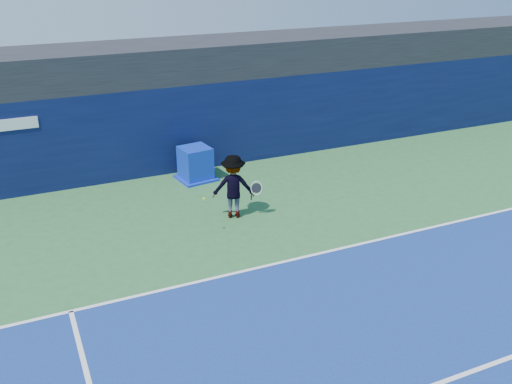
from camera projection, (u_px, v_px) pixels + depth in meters
ground at (344, 331)px, 11.64m from camera, size 80.00×80.00×0.00m
baseline at (279, 263)px, 14.15m from camera, size 24.00×0.10×0.01m
stadium_band at (173, 60)px, 19.86m from camera, size 36.00×3.00×1.20m
back_wall_assembly at (184, 126)px, 19.85m from camera, size 36.00×1.03×3.00m
equipment_cart at (195, 165)px, 19.10m from camera, size 1.32×1.32×1.12m
tennis_player at (233, 186)px, 16.27m from camera, size 1.45×1.09×1.87m
tennis_ball at (204, 199)px, 15.06m from camera, size 0.07×0.07×0.07m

